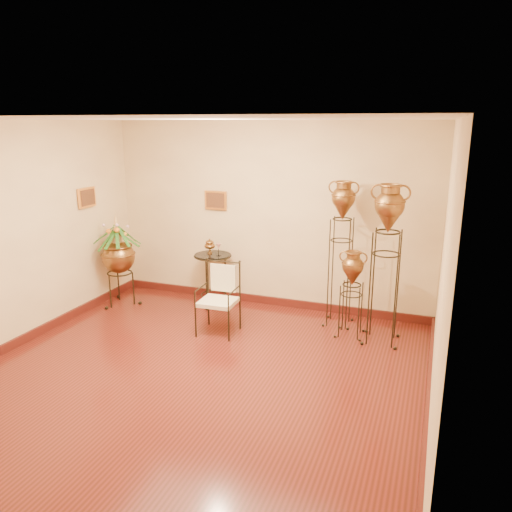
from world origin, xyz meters
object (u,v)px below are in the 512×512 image
(armchair, at_px, (218,299))
(side_table, at_px, (213,279))
(amphora_tall, at_px, (341,253))
(planter_urn, at_px, (118,253))
(amphora_mid, at_px, (386,264))

(armchair, xyz_separation_m, side_table, (-0.52, 0.96, -0.06))
(amphora_tall, xyz_separation_m, planter_urn, (-3.35, -0.39, -0.21))
(amphora_tall, distance_m, planter_urn, 3.38)
(amphora_mid, distance_m, armchair, 2.23)
(amphora_tall, relative_size, planter_urn, 1.38)
(planter_urn, relative_size, armchair, 1.54)
(planter_urn, xyz_separation_m, armchair, (1.90, -0.49, -0.34))
(side_table, bearing_deg, amphora_tall, -2.38)
(planter_urn, distance_m, armchair, 1.99)
(planter_urn, bearing_deg, armchair, -14.37)
(armchair, height_order, side_table, side_table)
(amphora_tall, xyz_separation_m, side_table, (-1.98, 0.08, -0.62))
(planter_urn, bearing_deg, amphora_mid, 0.16)
(amphora_mid, height_order, planter_urn, amphora_mid)
(amphora_tall, distance_m, side_table, 2.08)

